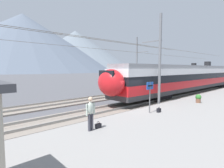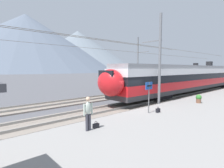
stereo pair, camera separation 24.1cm
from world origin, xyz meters
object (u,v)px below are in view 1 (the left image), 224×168
(passenger_walking, at_px, (91,112))
(handbag_beside_passenger, at_px, (98,126))
(catenary_mast_mid, at_px, (159,59))
(handbag_near_sign, at_px, (159,110))
(platform_sign, at_px, (150,90))
(catenary_mast_far_side, at_px, (137,63))
(train_far_track, at_px, (182,75))
(train_near_platform, at_px, (193,77))
(potted_plant_platform_edge, at_px, (198,98))

(passenger_walking, relative_size, handbag_beside_passenger, 4.76)
(catenary_mast_mid, relative_size, handbag_near_sign, 108.76)
(platform_sign, bearing_deg, catenary_mast_mid, 25.91)
(catenary_mast_mid, relative_size, passenger_walking, 26.46)
(catenary_mast_mid, bearing_deg, catenary_mast_far_side, 49.10)
(train_far_track, xyz_separation_m, catenary_mast_mid, (-18.41, -6.76, 2.06))
(train_near_platform, bearing_deg, catenary_mast_far_side, 121.37)
(train_far_track, relative_size, platform_sign, 14.75)
(catenary_mast_mid, xyz_separation_m, platform_sign, (-3.96, -1.92, -2.34))
(passenger_walking, xyz_separation_m, handbag_beside_passenger, (0.52, 0.07, -0.83))
(train_near_platform, relative_size, catenary_mast_mid, 0.74)
(handbag_beside_passenger, bearing_deg, catenary_mast_mid, 13.16)
(train_far_track, height_order, platform_sign, train_far_track)
(train_near_platform, xyz_separation_m, handbag_beside_passenger, (-19.95, -3.71, -1.73))
(catenary_mast_far_side, xyz_separation_m, handbag_beside_passenger, (-15.84, -10.44, -3.74))
(catenary_mast_far_side, bearing_deg, handbag_near_sign, -134.85)
(handbag_near_sign, bearing_deg, platform_sign, 150.92)
(catenary_mast_mid, xyz_separation_m, passenger_walking, (-9.05, -2.06, -2.97))
(train_near_platform, distance_m, catenary_mast_far_side, 8.13)
(handbag_beside_passenger, bearing_deg, potted_plant_platform_edge, -3.69)
(train_far_track, bearing_deg, handbag_beside_passenger, -162.00)
(handbag_beside_passenger, bearing_deg, train_far_track, 18.00)
(handbag_beside_passenger, height_order, potted_plant_platform_edge, potted_plant_platform_edge)
(train_near_platform, distance_m, handbag_beside_passenger, 20.36)
(catenary_mast_far_side, distance_m, platform_sign, 15.49)
(train_far_track, relative_size, catenary_mast_far_side, 0.71)
(passenger_walking, height_order, potted_plant_platform_edge, passenger_walking)
(train_near_platform, height_order, handbag_near_sign, train_near_platform)
(catenary_mast_far_side, relative_size, potted_plant_platform_edge, 58.97)
(train_far_track, bearing_deg, train_near_platform, -144.19)
(platform_sign, bearing_deg, handbag_near_sign, -29.08)
(train_far_track, distance_m, potted_plant_platform_edge, 18.70)
(train_near_platform, height_order, potted_plant_platform_edge, train_near_platform)
(handbag_near_sign, bearing_deg, handbag_beside_passenger, 176.96)
(train_far_track, xyz_separation_m, handbag_near_sign, (-21.75, -9.03, -1.71))
(catenary_mast_mid, relative_size, potted_plant_platform_edge, 58.97)
(catenary_mast_far_side, xyz_separation_m, handbag_near_sign, (-10.66, -10.71, -3.71))
(platform_sign, distance_m, handbag_near_sign, 1.59)
(platform_sign, bearing_deg, catenary_mast_far_side, 42.60)
(train_far_track, distance_m, handbag_near_sign, 23.61)
(train_near_platform, xyz_separation_m, catenary_mast_far_side, (-4.10, 6.73, 2.00))
(platform_sign, height_order, handbag_near_sign, platform_sign)
(train_far_track, height_order, catenary_mast_far_side, catenary_mast_far_side)
(catenary_mast_far_side, relative_size, platform_sign, 20.87)
(handbag_near_sign, bearing_deg, passenger_walking, 177.90)
(handbag_beside_passenger, xyz_separation_m, handbag_near_sign, (5.18, -0.28, 0.03))
(handbag_beside_passenger, xyz_separation_m, potted_plant_platform_edge, (10.87, -0.70, 0.30))
(platform_sign, relative_size, handbag_near_sign, 5.21)
(passenger_walking, height_order, handbag_near_sign, passenger_walking)
(train_near_platform, distance_m, catenary_mast_mid, 11.73)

